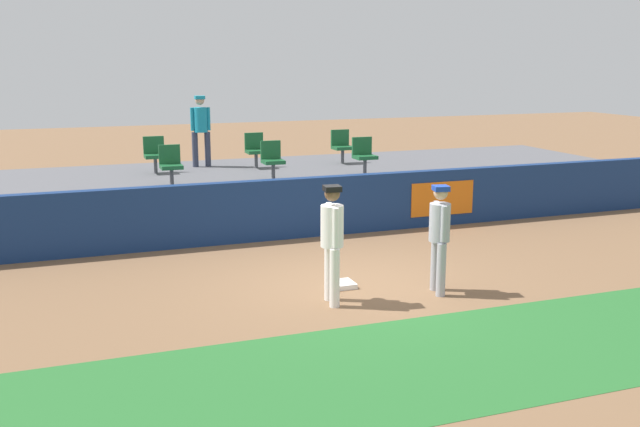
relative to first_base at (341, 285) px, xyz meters
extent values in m
plane|color=brown|center=(0.27, 0.05, -0.04)|extent=(60.00, 60.00, 0.00)
cube|color=#26662B|center=(0.27, -3.07, -0.04)|extent=(18.00, 2.80, 0.01)
cube|color=white|center=(0.00, 0.00, 0.00)|extent=(0.40, 0.40, 0.08)
cylinder|color=white|center=(-0.40, -0.52, 0.40)|extent=(0.15, 0.15, 0.88)
cylinder|color=white|center=(-0.44, -0.84, 0.40)|extent=(0.15, 0.15, 0.88)
cylinder|color=white|center=(-0.42, -0.68, 1.14)|extent=(0.37, 0.37, 0.62)
sphere|color=brown|center=(-0.42, -0.68, 1.63)|extent=(0.23, 0.23, 0.23)
cube|color=black|center=(-0.42, -0.68, 1.70)|extent=(0.27, 0.27, 0.08)
cylinder|color=white|center=(-0.40, -0.47, 1.16)|extent=(0.09, 0.09, 0.58)
cylinder|color=white|center=(-0.45, -0.88, 1.16)|extent=(0.09, 0.09, 0.58)
ellipsoid|color=brown|center=(-0.30, -0.48, 0.92)|extent=(0.14, 0.21, 0.28)
cylinder|color=#9EA3AD|center=(1.33, -0.64, 0.38)|extent=(0.14, 0.14, 0.83)
cylinder|color=#9EA3AD|center=(1.27, -0.93, 0.38)|extent=(0.14, 0.14, 0.83)
cylinder|color=#9EA3AD|center=(1.30, -0.78, 1.09)|extent=(0.38, 0.38, 0.59)
sphere|color=tan|center=(1.30, -0.78, 1.55)|extent=(0.22, 0.22, 0.22)
cube|color=#193899|center=(1.30, -0.78, 1.62)|extent=(0.27, 0.27, 0.08)
cylinder|color=#9EA3AD|center=(1.34, -0.59, 1.11)|extent=(0.09, 0.09, 0.55)
cylinder|color=#9EA3AD|center=(1.26, -0.98, 1.11)|extent=(0.09, 0.09, 0.55)
cube|color=navy|center=(0.27, 3.36, 0.57)|extent=(18.00, 0.24, 1.22)
cube|color=orange|center=(3.63, 3.24, 0.57)|extent=(1.50, 0.02, 0.73)
cube|color=#59595E|center=(0.27, 5.93, 0.45)|extent=(18.00, 4.80, 0.98)
cylinder|color=#4C4C51|center=(0.37, 6.53, 1.14)|extent=(0.08, 0.08, 0.40)
cube|color=#19592D|center=(0.37, 6.53, 1.34)|extent=(0.45, 0.44, 0.08)
cube|color=#19592D|center=(0.37, 6.72, 1.58)|extent=(0.45, 0.06, 0.40)
cylinder|color=#4C4C51|center=(2.62, 6.53, 1.14)|extent=(0.08, 0.08, 0.40)
cube|color=#19592D|center=(2.62, 6.53, 1.34)|extent=(0.48, 0.44, 0.08)
cube|color=#19592D|center=(2.62, 6.72, 1.58)|extent=(0.48, 0.06, 0.40)
cylinder|color=#4C4C51|center=(-1.93, 4.73, 1.14)|extent=(0.08, 0.08, 0.40)
cube|color=#19592D|center=(-1.93, 4.73, 1.34)|extent=(0.44, 0.44, 0.08)
cube|color=#19592D|center=(-1.93, 4.92, 1.58)|extent=(0.44, 0.06, 0.40)
cylinder|color=#4C4C51|center=(0.27, 4.73, 1.14)|extent=(0.08, 0.08, 0.40)
cube|color=#19592D|center=(0.27, 4.73, 1.34)|extent=(0.45, 0.44, 0.08)
cube|color=#19592D|center=(0.27, 4.92, 1.58)|extent=(0.45, 0.06, 0.40)
cylinder|color=#4C4C51|center=(-2.02, 6.53, 1.14)|extent=(0.08, 0.08, 0.40)
cube|color=#19592D|center=(-2.02, 6.53, 1.34)|extent=(0.47, 0.44, 0.08)
cube|color=#19592D|center=(-2.02, 6.72, 1.58)|extent=(0.47, 0.06, 0.40)
cylinder|color=#4C4C51|center=(2.45, 4.73, 1.14)|extent=(0.08, 0.08, 0.40)
cube|color=#19592D|center=(2.45, 4.73, 1.34)|extent=(0.48, 0.44, 0.08)
cube|color=#19592D|center=(2.45, 4.92, 1.58)|extent=(0.48, 0.06, 0.40)
cylinder|color=#33384C|center=(-0.66, 7.23, 1.36)|extent=(0.14, 0.14, 0.85)
cylinder|color=#33384C|center=(-0.97, 7.24, 1.36)|extent=(0.14, 0.14, 0.85)
cylinder|color=teal|center=(-0.82, 7.24, 2.08)|extent=(0.34, 0.34, 0.60)
sphere|color=tan|center=(-0.82, 7.24, 2.55)|extent=(0.22, 0.22, 0.22)
cube|color=teal|center=(-0.82, 7.24, 2.62)|extent=(0.24, 0.24, 0.08)
cylinder|color=teal|center=(-0.62, 7.23, 2.10)|extent=(0.09, 0.09, 0.56)
cylinder|color=teal|center=(-1.01, 7.24, 2.10)|extent=(0.09, 0.09, 0.56)
camera|label=1|loc=(-4.09, -10.23, 3.54)|focal=40.44mm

